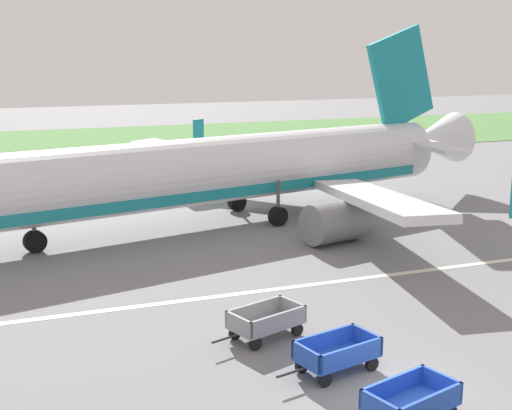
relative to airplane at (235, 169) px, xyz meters
name	(u,v)px	position (x,y,z in m)	size (l,w,h in m)	color
ground_plane	(393,398)	(-2.46, -21.44, -3.05)	(220.00, 220.00, 0.00)	slate
grass_strip	(100,142)	(-2.46, 38.12, -3.02)	(220.00, 28.00, 0.06)	#518442
apron_stripe	(269,290)	(-2.46, -11.69, -3.05)	(120.00, 0.36, 0.01)	silver
airplane	(235,169)	(0.00, 0.00, 0.00)	(37.34, 30.22, 11.34)	silver
baggage_cart_third_in_row	(411,402)	(-2.74, -22.75, -2.45)	(3.61, 2.05, 1.07)	#234CB2
baggage_cart_fourth_in_row	(337,353)	(-3.21, -19.34, -2.45)	(3.62, 1.95, 1.07)	#234CB2
baggage_cart_far_end	(266,321)	(-4.33, -16.16, -2.45)	(3.60, 2.14, 1.07)	gray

